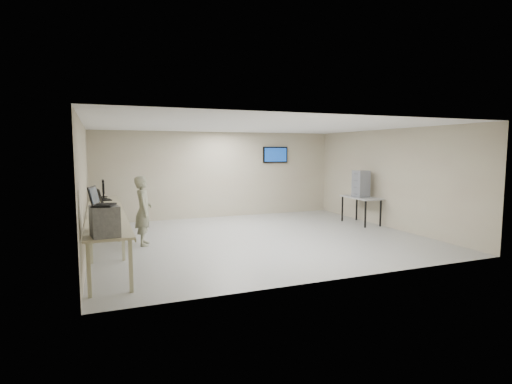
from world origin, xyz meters
name	(u,v)px	position (x,y,z in m)	size (l,w,h in m)	color
room	(259,182)	(0.03, 0.06, 1.41)	(8.01, 7.01, 2.81)	#B6B7B2
workbench	(106,214)	(-3.59, 0.00, 0.83)	(0.76, 6.00, 0.90)	#C4B887
equipment_box	(105,221)	(-3.65, -2.75, 1.13)	(0.39, 0.45, 0.47)	gray
laptop_on_box	(100,201)	(-3.71, -2.75, 1.45)	(0.42, 0.45, 0.30)	black
laptop_0	(106,225)	(-3.63, -2.21, 0.98)	(0.34, 0.41, 0.31)	black
laptop_1	(105,213)	(-3.63, -0.83, 0.97)	(0.31, 0.36, 0.26)	black
laptop_2	(105,204)	(-3.60, 0.65, 0.97)	(0.32, 0.37, 0.25)	black
laptop_3	(103,197)	(-3.63, 1.94, 0.98)	(0.37, 0.43, 0.30)	black
monitor_near	(103,189)	(-3.60, 2.36, 1.16)	(0.19, 0.43, 0.43)	black
monitor_far	(103,187)	(-3.60, 2.75, 1.19)	(0.21, 0.48, 0.48)	black
soldier	(143,211)	(-2.77, 0.30, 0.81)	(0.59, 0.39, 1.62)	#727D5C
side_table	(361,199)	(3.60, 0.71, 0.74)	(0.63, 1.35, 0.81)	#989898
storage_bins	(361,184)	(3.58, 0.71, 1.21)	(0.38, 0.42, 0.79)	gray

